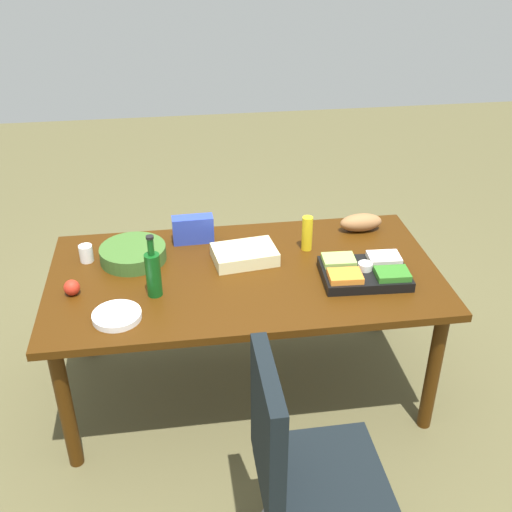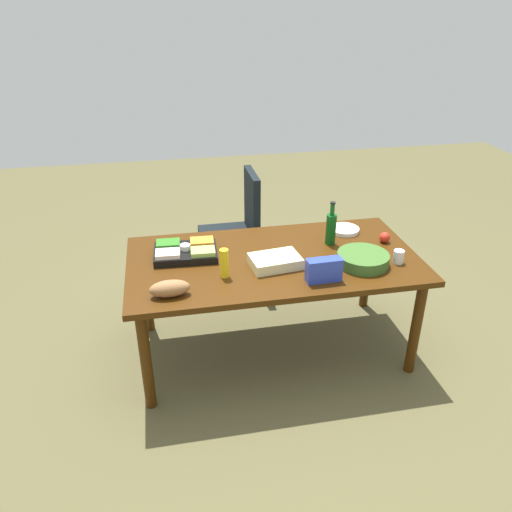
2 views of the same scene
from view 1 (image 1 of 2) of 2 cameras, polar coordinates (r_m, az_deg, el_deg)
ground_plane at (r=3.57m, az=-0.96°, el=-11.89°), size 10.00×10.00×0.00m
conference_table at (r=3.15m, az=-1.07°, el=-2.66°), size 1.95×1.02×0.76m
office_chair at (r=2.59m, az=4.73°, el=-20.81°), size 0.56×0.56×1.02m
sheet_cake at (r=3.18m, az=-1.06°, el=0.13°), size 0.35×0.26×0.07m
veggie_tray at (r=3.08m, az=10.00°, el=-1.44°), size 0.43×0.32×0.09m
bread_loaf at (r=3.52m, az=9.67°, el=3.07°), size 0.24×0.12×0.10m
salad_bowl at (r=3.25m, az=-11.29°, el=0.23°), size 0.36×0.36×0.08m
mustard_bottle at (r=3.27m, az=4.74°, el=2.10°), size 0.07×0.07×0.19m
apple_red at (r=3.04m, az=-16.66°, el=-2.81°), size 0.08×0.08×0.08m
wine_bottle at (r=2.91m, az=-9.48°, el=-1.53°), size 0.09×0.09×0.32m
paper_plate_stack at (r=2.84m, az=-12.73°, el=-5.41°), size 0.27×0.27×0.03m
paper_cup at (r=3.29m, az=-15.42°, el=0.23°), size 0.09×0.09×0.09m
chip_bag_blue at (r=3.36m, az=-5.84°, el=2.46°), size 0.22×0.09×0.15m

